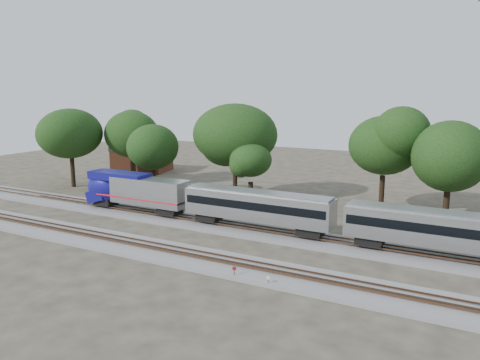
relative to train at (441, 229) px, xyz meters
name	(u,v)px	position (x,y,z in m)	size (l,w,h in m)	color
ground	(223,248)	(-19.05, -6.00, -3.11)	(160.00, 160.00, 0.00)	#383328
track_far	(250,230)	(-19.05, 0.00, -2.90)	(160.00, 5.00, 0.73)	slate
track_near	(200,259)	(-19.05, -10.00, -2.90)	(160.00, 5.00, 0.73)	slate
train	(441,229)	(0.00, 0.00, 0.00)	(86.93, 2.99, 4.41)	#B8BBC0
switch_stand_red	(234,271)	(-14.37, -12.17, -2.39)	(0.34, 0.17, 1.12)	#512D19
switch_stand_white	(268,280)	(-11.25, -12.34, -2.50)	(0.29, 0.14, 0.95)	#512D19
switch_lever	(255,277)	(-12.90, -11.24, -2.96)	(0.50, 0.30, 0.30)	#512D19
brick_building	(142,158)	(-55.14, 25.66, -0.66)	(11.44, 9.22, 4.85)	brown
tree_0	(70,134)	(-55.16, 8.66, 5.42)	(8.68, 8.68, 12.24)	black
tree_1	(132,134)	(-47.84, 14.63, 5.12)	(8.38, 8.38, 11.81)	black
tree_2	(153,147)	(-38.67, 8.39, 4.21)	(7.46, 7.46, 10.52)	black
tree_3	(235,135)	(-28.02, 13.09, 6.07)	(9.34, 9.34, 13.17)	black
tree_4	(251,160)	(-23.97, 9.90, 3.17)	(6.40, 6.40, 9.03)	black
tree_5	(384,146)	(-8.45, 16.51, 5.28)	(8.54, 8.54, 12.04)	black
tree_6	(450,156)	(-0.57, 13.25, 4.82)	(8.08, 8.08, 11.39)	black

